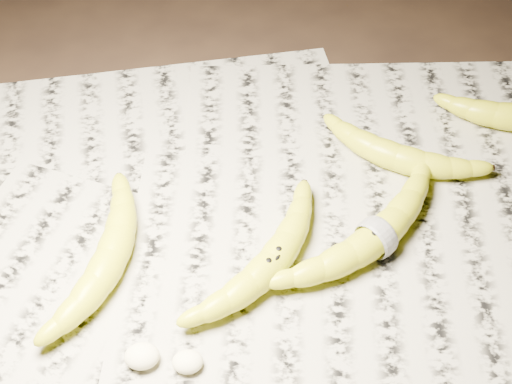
{
  "coord_description": "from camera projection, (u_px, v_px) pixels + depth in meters",
  "views": [
    {
      "loc": [
        -0.04,
        -0.48,
        0.62
      ],
      "look_at": [
        -0.02,
        0.01,
        0.05
      ],
      "focal_mm": 50.0,
      "sensor_mm": 36.0,
      "label": 1
    }
  ],
  "objects": [
    {
      "name": "ground",
      "position": [
        270.0,
        230.0,
        0.79
      ],
      "size": [
        3.0,
        3.0,
        0.0
      ],
      "primitive_type": "plane",
      "color": "black",
      "rests_on": "ground"
    },
    {
      "name": "newspaper_patch",
      "position": [
        248.0,
        249.0,
        0.77
      ],
      "size": [
        0.9,
        0.7,
        0.01
      ],
      "primitive_type": "cube",
      "color": "#A39F8B",
      "rests_on": "ground"
    },
    {
      "name": "banana_left_b",
      "position": [
        110.0,
        256.0,
        0.73
      ],
      "size": [
        0.11,
        0.2,
        0.04
      ],
      "primitive_type": null,
      "rotation": [
        0.0,
        0.0,
        1.28
      ],
      "color": "yellow",
      "rests_on": "newspaper_patch"
    },
    {
      "name": "banana_center",
      "position": [
        272.0,
        261.0,
        0.73
      ],
      "size": [
        0.16,
        0.18,
        0.04
      ],
      "primitive_type": null,
      "rotation": [
        0.0,
        0.0,
        0.89
      ],
      "color": "yellow",
      "rests_on": "newspaper_patch"
    },
    {
      "name": "banana_taped",
      "position": [
        377.0,
        235.0,
        0.75
      ],
      "size": [
        0.21,
        0.18,
        0.04
      ],
      "primitive_type": null,
      "rotation": [
        0.0,
        0.0,
        0.68
      ],
      "color": "yellow",
      "rests_on": "newspaper_patch"
    },
    {
      "name": "banana_upper_a",
      "position": [
        398.0,
        155.0,
        0.83
      ],
      "size": [
        0.18,
        0.13,
        0.03
      ],
      "primitive_type": null,
      "rotation": [
        0.0,
        0.0,
        -0.5
      ],
      "color": "yellow",
      "rests_on": "newspaper_patch"
    },
    {
      "name": "measuring_tape",
      "position": [
        377.0,
        235.0,
        0.75
      ],
      "size": [
        0.03,
        0.04,
        0.05
      ],
      "primitive_type": "torus",
      "rotation": [
        0.0,
        1.57,
        0.68
      ],
      "color": "white",
      "rests_on": "newspaper_patch"
    },
    {
      "name": "flesh_chunk_a",
      "position": [
        141.0,
        354.0,
        0.67
      ],
      "size": [
        0.03,
        0.03,
        0.02
      ],
      "primitive_type": "ellipsoid",
      "color": "#FFF6C5",
      "rests_on": "newspaper_patch"
    },
    {
      "name": "flesh_chunk_b",
      "position": [
        187.0,
        360.0,
        0.67
      ],
      "size": [
        0.03,
        0.02,
        0.02
      ],
      "primitive_type": "ellipsoid",
      "color": "#FFF6C5",
      "rests_on": "newspaper_patch"
    }
  ]
}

